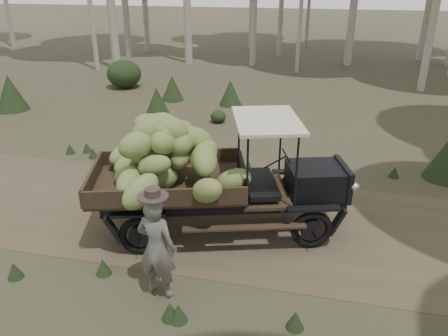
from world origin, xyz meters
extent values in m
plane|color=#473D2B|center=(0.00, 0.00, 0.00)|extent=(120.00, 120.00, 0.00)
cube|color=brown|center=(0.00, 0.00, 0.00)|extent=(70.00, 4.00, 0.01)
cube|color=black|center=(3.29, 0.20, 1.01)|extent=(1.24, 1.21, 0.56)
cube|color=black|center=(3.82, 0.36, 1.01)|extent=(0.39, 1.00, 0.63)
cube|color=black|center=(1.94, -0.21, 1.11)|extent=(0.49, 1.38, 0.56)
cube|color=#38281C|center=(0.59, -0.62, 1.01)|extent=(3.23, 2.56, 0.08)
cube|color=#38281C|center=(0.32, 0.25, 1.19)|extent=(2.72, 0.88, 0.32)
cube|color=#38281C|center=(0.85, -1.49, 1.19)|extent=(2.72, 0.88, 0.32)
cube|color=#38281C|center=(-0.76, -1.03, 1.19)|extent=(0.59, 1.76, 0.32)
cube|color=beige|center=(2.35, -0.09, 2.24)|extent=(1.61, 1.98, 0.06)
cube|color=black|center=(1.49, 0.05, 0.63)|extent=(4.47, 1.45, 0.18)
cube|color=black|center=(1.71, -0.68, 0.63)|extent=(4.47, 1.45, 0.18)
torus|color=black|center=(2.86, 0.91, 0.38)|extent=(0.77, 0.36, 0.77)
torus|color=black|center=(3.33, -0.63, 0.38)|extent=(0.77, 0.36, 0.77)
torus|color=black|center=(-0.13, 0.00, 0.38)|extent=(0.77, 0.36, 0.77)
torus|color=black|center=(0.34, -1.54, 0.38)|extent=(0.77, 0.36, 0.77)
sphere|color=beige|center=(3.77, 0.82, 1.06)|extent=(0.18, 0.18, 0.18)
sphere|color=beige|center=(4.03, -0.05, 1.06)|extent=(0.18, 0.18, 0.18)
ellipsoid|color=olive|center=(-0.52, -0.14, 1.32)|extent=(0.70, 0.90, 0.54)
ellipsoid|color=olive|center=(1.36, -0.78, 1.65)|extent=(0.70, 0.96, 0.67)
ellipsoid|color=olive|center=(0.19, -1.02, 1.93)|extent=(0.91, 0.87, 0.62)
ellipsoid|color=olive|center=(0.63, -0.69, 2.14)|extent=(0.52, 0.79, 0.54)
ellipsoid|color=olive|center=(-0.22, -0.39, 1.30)|extent=(0.90, 1.03, 0.65)
ellipsoid|color=olive|center=(1.29, -0.57, 1.65)|extent=(0.61, 0.90, 0.64)
ellipsoid|color=olive|center=(0.57, -0.27, 1.93)|extent=(0.97, 0.84, 0.58)
ellipsoid|color=olive|center=(0.40, -0.72, 2.14)|extent=(1.07, 0.98, 0.74)
ellipsoid|color=olive|center=(-0.08, -0.92, 1.21)|extent=(0.88, 0.63, 0.66)
ellipsoid|color=olive|center=(0.39, -0.05, 1.57)|extent=(0.86, 0.70, 0.67)
ellipsoid|color=olive|center=(0.60, -0.77, 1.94)|extent=(0.63, 0.92, 0.61)
ellipsoid|color=olive|center=(0.55, -0.64, 2.14)|extent=(0.52, 0.72, 0.42)
ellipsoid|color=olive|center=(1.87, -0.74, 1.27)|extent=(0.89, 0.64, 0.64)
ellipsoid|color=olive|center=(0.54, -1.13, 1.61)|extent=(0.79, 0.47, 0.58)
ellipsoid|color=olive|center=(1.00, -0.34, 1.86)|extent=(1.04, 0.78, 0.70)
ellipsoid|color=olive|center=(0.37, -0.58, 2.11)|extent=(1.04, 0.85, 0.73)
ellipsoid|color=olive|center=(0.56, -0.93, 1.29)|extent=(0.80, 0.86, 0.55)
ellipsoid|color=olive|center=(0.82, -0.59, 1.60)|extent=(0.57, 0.80, 0.50)
ellipsoid|color=olive|center=(0.68, -0.77, 1.96)|extent=(0.82, 0.70, 0.45)
ellipsoid|color=olive|center=(0.66, -0.67, 2.12)|extent=(0.92, 0.65, 0.69)
ellipsoid|color=olive|center=(0.13, -1.32, 1.31)|extent=(0.54, 0.83, 0.53)
ellipsoid|color=olive|center=(0.30, -0.83, 1.63)|extent=(0.82, 0.52, 0.62)
ellipsoid|color=olive|center=(0.84, -0.59, 1.88)|extent=(0.69, 0.82, 0.50)
ellipsoid|color=olive|center=(0.48, -1.66, 1.35)|extent=(0.85, 0.98, 0.76)
ellipsoid|color=olive|center=(1.54, -1.34, 1.33)|extent=(0.91, 0.84, 0.71)
imported|color=#5C5B54|center=(1.05, -2.48, 0.86)|extent=(0.68, 0.49, 1.73)
cylinder|color=#382D27|center=(1.05, -2.48, 1.75)|extent=(0.52, 0.52, 0.02)
cylinder|color=#382D27|center=(1.05, -2.48, 1.81)|extent=(0.26, 0.26, 0.14)
ellipsoid|color=#233319|center=(-5.39, 10.12, 0.62)|extent=(1.51, 1.51, 1.21)
cone|color=#233319|center=(-0.19, 8.43, 0.49)|extent=(0.88, 0.88, 0.98)
ellipsoid|color=#233319|center=(-0.13, 6.22, 0.22)|extent=(0.53, 0.53, 0.42)
cone|color=#233319|center=(-2.19, 5.88, 0.60)|extent=(1.07, 1.07, 1.19)
cone|color=#233319|center=(6.41, 3.18, 0.57)|extent=(1.02, 1.02, 1.14)
cone|color=#233319|center=(-2.61, 8.62, 0.50)|extent=(0.89, 0.89, 0.99)
cone|color=#233319|center=(-7.96, 5.93, 0.66)|extent=(1.18, 1.18, 1.31)
cone|color=#233319|center=(5.22, 2.96, 0.15)|extent=(0.27, 0.27, 0.30)
cone|color=#233319|center=(1.61, 2.43, 0.15)|extent=(0.27, 0.27, 0.30)
cone|color=#233319|center=(1.54, -2.99, 0.15)|extent=(0.27, 0.27, 0.30)
cone|color=#233319|center=(-0.06, -2.23, 0.15)|extent=(0.27, 0.27, 0.30)
cone|color=#233319|center=(3.22, -2.74, 0.15)|extent=(0.27, 0.27, 0.30)
cone|color=#233319|center=(-0.98, 2.33, 0.15)|extent=(0.27, 0.27, 0.30)
cone|color=#233319|center=(-1.60, 2.48, 0.15)|extent=(0.27, 0.27, 0.30)
cone|color=#233319|center=(-3.55, 2.52, 0.15)|extent=(0.27, 0.27, 0.30)
cone|color=#233319|center=(-2.76, 2.39, 0.15)|extent=(0.27, 0.27, 0.30)
cone|color=#233319|center=(-3.13, 2.72, 0.15)|extent=(0.27, 0.27, 0.30)
cone|color=#233319|center=(-1.46, -2.66, 0.15)|extent=(0.27, 0.27, 0.30)
cone|color=#233319|center=(1.41, -2.98, 0.15)|extent=(0.27, 0.27, 0.30)
camera|label=1|loc=(3.32, -7.67, 4.70)|focal=35.00mm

